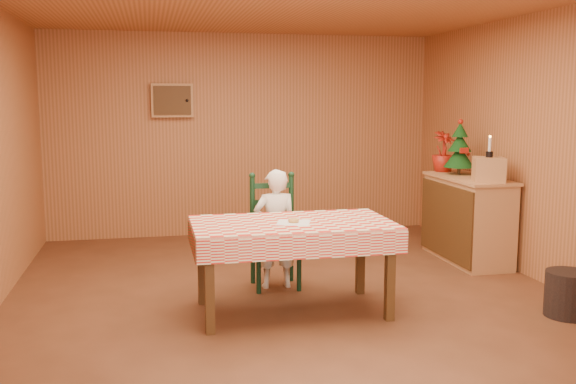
# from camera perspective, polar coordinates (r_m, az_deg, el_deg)

# --- Properties ---
(ground) EXTENTS (6.00, 6.00, 0.00)m
(ground) POSITION_cam_1_polar(r_m,az_deg,el_deg) (5.73, 0.43, -9.73)
(ground) COLOR brown
(ground) RESTS_ON ground
(cabin_walls) EXTENTS (5.10, 6.05, 2.65)m
(cabin_walls) POSITION_cam_1_polar(r_m,az_deg,el_deg) (5.97, -0.70, 8.80)
(cabin_walls) COLOR #B16E40
(cabin_walls) RESTS_ON ground
(dining_table) EXTENTS (1.66, 0.96, 0.77)m
(dining_table) POSITION_cam_1_polar(r_m,az_deg,el_deg) (5.30, 0.38, -3.52)
(dining_table) COLOR #503115
(dining_table) RESTS_ON ground
(ladder_chair) EXTENTS (0.44, 0.40, 1.08)m
(ladder_chair) POSITION_cam_1_polar(r_m,az_deg,el_deg) (6.09, -1.23, -3.73)
(ladder_chair) COLOR black
(ladder_chair) RESTS_ON ground
(seated_child) EXTENTS (0.41, 0.27, 1.12)m
(seated_child) POSITION_cam_1_polar(r_m,az_deg,el_deg) (6.02, -1.13, -3.29)
(seated_child) COLOR white
(seated_child) RESTS_ON ground
(napkin) EXTENTS (0.33, 0.33, 0.00)m
(napkin) POSITION_cam_1_polar(r_m,az_deg,el_deg) (5.23, 0.50, -2.73)
(napkin) COLOR white
(napkin) RESTS_ON dining_table
(donut) EXTENTS (0.10, 0.10, 0.03)m
(donut) POSITION_cam_1_polar(r_m,az_deg,el_deg) (5.23, 0.50, -2.55)
(donut) COLOR #D3984B
(donut) RESTS_ON napkin
(shelf_unit) EXTENTS (0.54, 1.24, 0.93)m
(shelf_unit) POSITION_cam_1_polar(r_m,az_deg,el_deg) (7.30, 15.61, -2.31)
(shelf_unit) COLOR tan
(shelf_unit) RESTS_ON ground
(crate) EXTENTS (0.39, 0.39, 0.25)m
(crate) POSITION_cam_1_polar(r_m,az_deg,el_deg) (6.88, 17.41, 1.93)
(crate) COLOR tan
(crate) RESTS_ON shelf_unit
(christmas_tree) EXTENTS (0.34, 0.34, 0.62)m
(christmas_tree) POSITION_cam_1_polar(r_m,az_deg,el_deg) (7.43, 15.00, 3.68)
(christmas_tree) COLOR #503115
(christmas_tree) RESTS_ON shelf_unit
(flower_arrangement) EXTENTS (0.33, 0.33, 0.47)m
(flower_arrangement) POSITION_cam_1_polar(r_m,az_deg,el_deg) (7.68, 13.64, 3.53)
(flower_arrangement) COLOR #A31B0F
(flower_arrangement) RESTS_ON shelf_unit
(candle_set) EXTENTS (0.07, 0.07, 0.22)m
(candle_set) POSITION_cam_1_polar(r_m,az_deg,el_deg) (6.86, 17.48, 3.50)
(candle_set) COLOR black
(candle_set) RESTS_ON crate
(storage_bin) EXTENTS (0.47, 0.47, 0.37)m
(storage_bin) POSITION_cam_1_polar(r_m,az_deg,el_deg) (5.79, 23.65, -8.30)
(storage_bin) COLOR black
(storage_bin) RESTS_ON ground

